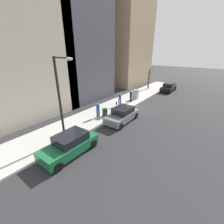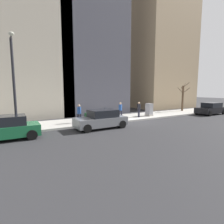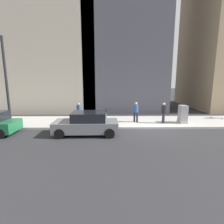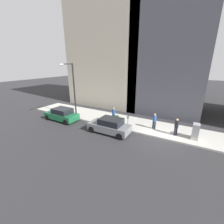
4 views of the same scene
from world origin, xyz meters
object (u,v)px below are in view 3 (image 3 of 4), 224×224
object	(u,v)px
trash_bin	(86,119)
office_tower_right	(51,33)
utility_box	(183,114)
pedestrian_near_meter	(164,112)
streetlamp	(3,74)
parking_meter	(106,115)
office_block_center	(125,12)
parked_car_grey	(87,124)
pedestrian_midblock	(136,111)
pedestrian_far_corner	(79,112)

from	to	relation	value
trash_bin	office_tower_right	distance (m)	14.95
utility_box	pedestrian_near_meter	bearing A→B (deg)	94.15
utility_box	streetlamp	xyz separation A→B (m)	(-1.02, 13.44, 3.17)
parking_meter	streetlamp	size ratio (longest dim) A/B	0.21
streetlamp	office_block_center	bearing A→B (deg)	-43.75
streetlamp	office_block_center	distance (m)	15.39
trash_bin	parked_car_grey	bearing A→B (deg)	-170.56
pedestrian_midblock	office_block_center	world-z (taller)	office_block_center
streetlamp	office_block_center	size ratio (longest dim) A/B	0.28
office_block_center	office_tower_right	bearing A→B (deg)	80.84
pedestrian_midblock	office_block_center	distance (m)	13.36
office_block_center	office_tower_right	xyz separation A→B (m)	(1.49, 9.25, -1.95)
utility_box	office_block_center	size ratio (longest dim) A/B	0.06
utility_box	pedestrian_far_corner	xyz separation A→B (m)	(0.06, 8.39, 0.24)
pedestrian_midblock	office_tower_right	size ratio (longest dim) A/B	0.09
parked_car_grey	parking_meter	bearing A→B (deg)	-38.24
utility_box	pedestrian_near_meter	distance (m)	1.62
office_block_center	parking_meter	bearing A→B (deg)	167.83
utility_box	streetlamp	size ratio (longest dim) A/B	0.22
trash_bin	pedestrian_far_corner	bearing A→B (deg)	53.22
parked_car_grey	office_block_center	bearing A→B (deg)	-17.20
utility_box	office_tower_right	world-z (taller)	office_tower_right
streetlamp	pedestrian_midblock	xyz separation A→B (m)	(1.33, -9.68, -2.93)
office_tower_right	utility_box	bearing A→B (deg)	-127.33
office_block_center	utility_box	bearing A→B (deg)	-154.66
pedestrian_midblock	utility_box	bearing A→B (deg)	-155.03
office_tower_right	parking_meter	bearing A→B (deg)	-146.95
parked_car_grey	office_tower_right	world-z (taller)	office_tower_right
parked_car_grey	pedestrian_midblock	bearing A→B (deg)	-53.58
office_tower_right	parked_car_grey	bearing A→B (deg)	-154.87
parked_car_grey	office_tower_right	size ratio (longest dim) A/B	0.22
office_tower_right	pedestrian_midblock	bearing A→B (deg)	-135.78
pedestrian_midblock	parked_car_grey	bearing A→B (deg)	66.91
pedestrian_near_meter	pedestrian_midblock	xyz separation A→B (m)	(0.43, 2.15, 0.00)
pedestrian_midblock	trash_bin	bearing A→B (deg)	39.83
pedestrian_midblock	streetlamp	bearing A→B (deg)	37.59
office_block_center	office_tower_right	size ratio (longest dim) A/B	1.20
utility_box	streetlamp	distance (m)	13.84
parking_meter	pedestrian_near_meter	size ratio (longest dim) A/B	0.81
parked_car_grey	pedestrian_far_corner	xyz separation A→B (m)	(2.53, 0.96, 0.35)
parked_car_grey	streetlamp	bearing A→B (deg)	75.66
pedestrian_near_meter	utility_box	bearing A→B (deg)	123.83
pedestrian_far_corner	office_block_center	xyz separation A→B (m)	(8.65, -4.27, 10.39)
parking_meter	streetlamp	xyz separation A→B (m)	(-0.17, 7.25, 3.04)
parked_car_grey	trash_bin	distance (m)	2.10
utility_box	trash_bin	world-z (taller)	utility_box
streetlamp	trash_bin	xyz separation A→B (m)	(0.62, -5.66, -3.42)
parking_meter	office_tower_right	world-z (taller)	office_tower_right
parked_car_grey	trash_bin	size ratio (longest dim) A/B	4.69
parked_car_grey	pedestrian_near_meter	distance (m)	6.30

